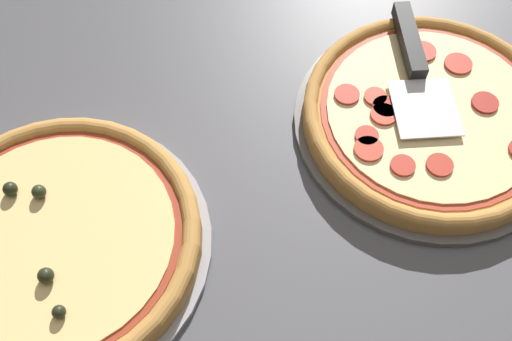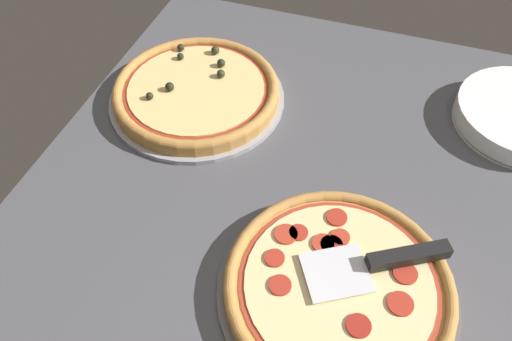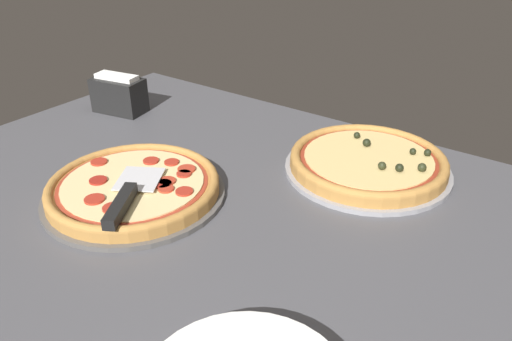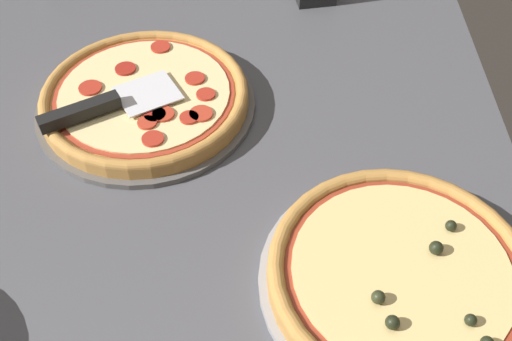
# 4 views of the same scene
# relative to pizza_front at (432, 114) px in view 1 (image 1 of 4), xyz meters

# --- Properties ---
(ground_plane) EXTENTS (1.22, 1.04, 0.04)m
(ground_plane) POSITION_rel_pizza_front_xyz_m (0.07, 0.05, -0.04)
(ground_plane) COLOR #4C4C51
(pizza_pan_front) EXTENTS (0.35, 0.35, 0.01)m
(pizza_pan_front) POSITION_rel_pizza_front_xyz_m (-0.00, -0.00, -0.02)
(pizza_pan_front) COLOR #565451
(pizza_pan_front) RESTS_ON ground_plane
(pizza_front) EXTENTS (0.33, 0.33, 0.03)m
(pizza_front) POSITION_rel_pizza_front_xyz_m (0.00, 0.00, 0.00)
(pizza_front) COLOR #B77F3D
(pizza_front) RESTS_ON pizza_pan_front
(pizza_pan_back) EXTENTS (0.35, 0.35, 0.01)m
(pizza_pan_back) POSITION_rel_pizza_front_xyz_m (0.32, 0.36, -0.02)
(pizza_pan_back) COLOR #939399
(pizza_pan_back) RESTS_ON ground_plane
(pizza_back) EXTENTS (0.33, 0.33, 0.04)m
(pizza_back) POSITION_rel_pizza_front_xyz_m (0.32, 0.36, 0.00)
(pizza_back) COLOR #B77F3D
(pizza_back) RESTS_ON pizza_pan_back
(serving_spatula) EXTENTS (0.15, 0.21, 0.02)m
(serving_spatula) POSITION_rel_pizza_front_xyz_m (0.05, -0.06, 0.02)
(serving_spatula) COLOR silver
(serving_spatula) RESTS_ON pizza_front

